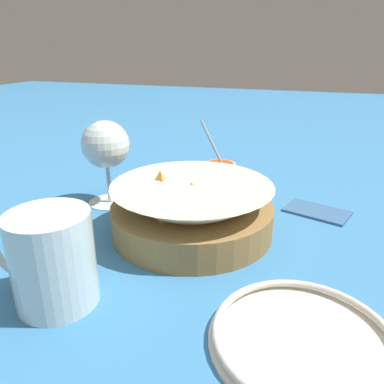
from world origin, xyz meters
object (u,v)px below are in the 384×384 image
wine_glass (106,147)px  food_basket (191,211)px  side_plate (303,338)px  sauce_cup (220,172)px  beer_mug (52,262)px

wine_glass → food_basket: bearing=161.5°
food_basket → side_plate: 0.26m
sauce_cup → wine_glass: size_ratio=0.87×
wine_glass → side_plate: 0.44m
wine_glass → sauce_cup: bearing=-134.4°
sauce_cup → beer_mug: size_ratio=0.99×
food_basket → beer_mug: beer_mug is taller
wine_glass → side_plate: size_ratio=0.82×
food_basket → side_plate: bearing=134.1°
beer_mug → side_plate: beer_mug is taller
beer_mug → side_plate: size_ratio=0.72×
side_plate → beer_mug: bearing=4.9°
food_basket → beer_mug: size_ratio=1.86×
sauce_cup → side_plate: size_ratio=0.71×
beer_mug → food_basket: bearing=-112.7°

